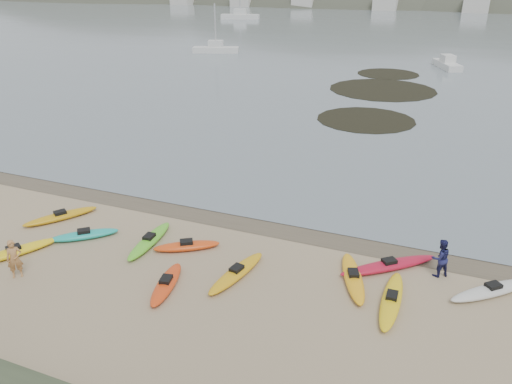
% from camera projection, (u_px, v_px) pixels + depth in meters
% --- Properties ---
extents(ground, '(600.00, 600.00, 0.00)m').
position_uv_depth(ground, '(256.00, 220.00, 24.71)').
color(ground, tan).
rests_on(ground, ground).
extents(wet_sand, '(60.00, 60.00, 0.00)m').
position_uv_depth(wet_sand, '(254.00, 222.00, 24.45)').
color(wet_sand, brown).
rests_on(wet_sand, ground).
extents(kayaks, '(22.63, 8.51, 0.34)m').
position_uv_depth(kayaks, '(229.00, 260.00, 20.91)').
color(kayaks, '#E34113').
rests_on(kayaks, ground).
extents(person_west, '(0.70, 0.70, 1.64)m').
position_uv_depth(person_west, '(14.00, 259.00, 19.80)').
color(person_west, '#BD834B').
rests_on(person_west, ground).
extents(person_east, '(1.00, 0.95, 1.63)m').
position_uv_depth(person_east, '(440.00, 258.00, 19.87)').
color(person_east, '#1C1E51').
rests_on(person_east, ground).
extents(kelp_mats, '(10.86, 28.41, 0.04)m').
position_uv_depth(kelp_mats, '(380.00, 92.00, 50.27)').
color(kelp_mats, black).
rests_on(kelp_mats, water).
extents(moored_boats, '(98.26, 69.97, 1.33)m').
position_uv_depth(moored_boats, '(385.00, 31.00, 96.61)').
color(moored_boats, silver).
rests_on(moored_boats, ground).
extents(far_town, '(199.00, 5.00, 4.00)m').
position_uv_depth(far_town, '(462.00, 5.00, 144.66)').
color(far_town, beige).
rests_on(far_town, ground).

